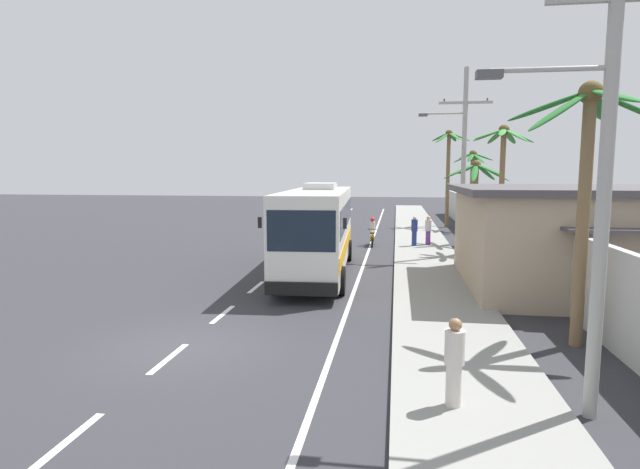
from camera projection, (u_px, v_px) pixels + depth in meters
name	position (u px, v px, depth m)	size (l,w,h in m)	color
ground_plane	(184.00, 346.00, 12.94)	(160.00, 160.00, 0.00)	#303035
sidewalk_kerb	(432.00, 274.00, 21.76)	(3.20, 90.00, 0.14)	gray
lane_markings	(339.00, 255.00, 27.12)	(3.91, 71.00, 0.01)	white
boundary_wall	(507.00, 236.00, 24.99)	(0.24, 60.00, 2.52)	#B2B2AD
coach_bus_foreground	(318.00, 227.00, 22.05)	(3.31, 11.30, 3.88)	silver
motorcycle_beside_bus	(372.00, 234.00, 30.65)	(0.56, 1.96, 1.68)	black
pedestrian_near_kerb	(454.00, 360.00, 9.24)	(0.36, 0.36, 1.63)	beige
pedestrian_midwalk	(414.00, 230.00, 29.57)	(0.36, 0.36, 1.71)	navy
pedestrian_far_walk	(428.00, 230.00, 30.04)	(0.36, 0.36, 1.69)	#75388E
utility_pole_nearest	(601.00, 166.00, 8.68)	(3.29, 0.24, 8.34)	#9E9E99
utility_pole_mid	(462.00, 158.00, 25.61)	(3.56, 0.24, 9.47)	#9E9E99
palm_nearest	(449.00, 160.00, 40.37)	(2.98, 3.14, 7.67)	brown
palm_second	(502.00, 159.00, 26.87)	(3.17, 3.17, 6.82)	brown
palm_third	(586.00, 162.00, 12.42)	(3.66, 3.79, 6.52)	brown
palm_fourth	(475.00, 183.00, 30.40)	(3.82, 3.92, 5.07)	brown
palm_farthest	(472.00, 174.00, 38.13)	(2.90, 2.83, 5.99)	brown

